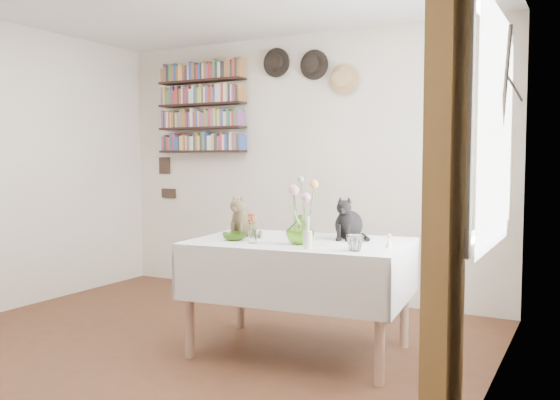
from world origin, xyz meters
The scene contains 16 objects.
room centered at (0.00, 0.00, 1.25)m, with size 4.08×4.58×2.58m.
window centered at (1.97, 0.80, 1.40)m, with size 0.12×1.52×1.32m.
curtain centered at (1.90, -0.12, 1.15)m, with size 0.12×0.38×2.10m, color brown.
dining_table centered at (0.75, 0.70, 0.58)m, with size 1.52×1.06×0.77m.
tabby_cat centered at (0.30, 0.72, 0.92)m, with size 0.20×0.26×0.30m, color olive, non-canonical shape.
black_cat centered at (1.01, 0.93, 0.92)m, with size 0.20×0.26×0.30m, color black, non-canonical shape.
flower_vase centered at (0.83, 0.54, 0.87)m, with size 0.18×0.18×0.19m, color #91CC45.
green_bowl centered at (0.35, 0.51, 0.80)m, with size 0.16×0.16×0.05m, color #91CC45.
drinking_glass centered at (1.24, 0.45, 0.82)m, with size 0.11×0.11×0.10m, color white.
candlestick centered at (0.96, 0.39, 0.84)m, with size 0.06×0.06×0.20m.
berry_jar centered at (0.53, 0.45, 0.87)m, with size 0.06×0.06×0.22m.
porcelain_figurine centered at (1.39, 0.67, 0.81)m, with size 0.05×0.05×0.09m.
flower_bouquet centered at (0.83, 0.56, 1.11)m, with size 0.17×0.12×0.39m.
bookshelf_unit centered at (-1.10, 2.16, 1.84)m, with size 1.00×0.16×0.91m.
wall_hats centered at (0.12, 2.19, 2.17)m, with size 0.98×0.09×0.48m.
wall_art_plaques centered at (-1.63, 2.23, 1.12)m, with size 0.21×0.02×0.44m.
Camera 1 is at (2.51, -2.87, 1.33)m, focal length 38.00 mm.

